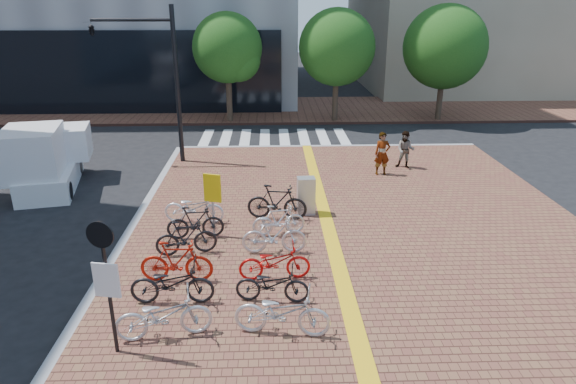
{
  "coord_description": "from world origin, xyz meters",
  "views": [
    {
      "loc": [
        0.26,
        -11.48,
        6.63
      ],
      "look_at": [
        0.77,
        2.73,
        1.3
      ],
      "focal_mm": 32.0,
      "sensor_mm": 36.0,
      "label": 1
    }
  ],
  "objects_px": {
    "bike_1": "(172,283)",
    "yellow_sign": "(212,194)",
    "bike_10": "(279,220)",
    "bike_8": "(275,262)",
    "traffic_light_pole": "(138,56)",
    "bike_9": "(274,235)",
    "bike_3": "(186,237)",
    "bike_5": "(194,208)",
    "bike_6": "(282,312)",
    "utility_box": "(306,196)",
    "notice_sign": "(106,273)",
    "bike_7": "(272,284)",
    "bike_4": "(195,222)",
    "bike_11": "(277,202)",
    "box_truck": "(47,159)",
    "bike_0": "(164,315)",
    "pedestrian_a": "(382,154)",
    "pedestrian_b": "(405,150)",
    "bike_2": "(176,261)"
  },
  "relations": [
    {
      "from": "bike_1",
      "to": "bike_4",
      "type": "distance_m",
      "value": 3.4
    },
    {
      "from": "bike_3",
      "to": "bike_5",
      "type": "height_order",
      "value": "bike_3"
    },
    {
      "from": "bike_4",
      "to": "pedestrian_a",
      "type": "height_order",
      "value": "pedestrian_a"
    },
    {
      "from": "pedestrian_a",
      "to": "traffic_light_pole",
      "type": "xyz_separation_m",
      "value": [
        -9.61,
        2.11,
        3.52
      ]
    },
    {
      "from": "bike_10",
      "to": "box_truck",
      "type": "relative_size",
      "value": 0.35
    },
    {
      "from": "utility_box",
      "to": "bike_8",
      "type": "bearing_deg",
      "value": -104.38
    },
    {
      "from": "bike_4",
      "to": "pedestrian_b",
      "type": "xyz_separation_m",
      "value": [
        7.69,
        6.36,
        0.28
      ]
    },
    {
      "from": "bike_8",
      "to": "traffic_light_pole",
      "type": "relative_size",
      "value": 0.28
    },
    {
      "from": "bike_4",
      "to": "bike_10",
      "type": "relative_size",
      "value": 1.05
    },
    {
      "from": "bike_7",
      "to": "bike_4",
      "type": "bearing_deg",
      "value": 38.93
    },
    {
      "from": "bike_9",
      "to": "box_truck",
      "type": "relative_size",
      "value": 0.39
    },
    {
      "from": "bike_4",
      "to": "box_truck",
      "type": "bearing_deg",
      "value": 44.58
    },
    {
      "from": "bike_0",
      "to": "utility_box",
      "type": "relative_size",
      "value": 1.6
    },
    {
      "from": "bike_8",
      "to": "notice_sign",
      "type": "relative_size",
      "value": 0.63
    },
    {
      "from": "bike_9",
      "to": "bike_3",
      "type": "bearing_deg",
      "value": 88.8
    },
    {
      "from": "bike_6",
      "to": "pedestrian_b",
      "type": "height_order",
      "value": "pedestrian_b"
    },
    {
      "from": "bike_1",
      "to": "box_truck",
      "type": "bearing_deg",
      "value": 36.73
    },
    {
      "from": "bike_5",
      "to": "bike_10",
      "type": "relative_size",
      "value": 1.19
    },
    {
      "from": "bike_3",
      "to": "pedestrian_b",
      "type": "distance_m",
      "value": 10.73
    },
    {
      "from": "bike_6",
      "to": "bike_9",
      "type": "height_order",
      "value": "bike_9"
    },
    {
      "from": "yellow_sign",
      "to": "bike_1",
      "type": "bearing_deg",
      "value": -99.51
    },
    {
      "from": "box_truck",
      "to": "yellow_sign",
      "type": "bearing_deg",
      "value": -35.8
    },
    {
      "from": "bike_1",
      "to": "bike_4",
      "type": "bearing_deg",
      "value": -0.4
    },
    {
      "from": "bike_5",
      "to": "bike_11",
      "type": "height_order",
      "value": "bike_11"
    },
    {
      "from": "bike_1",
      "to": "yellow_sign",
      "type": "height_order",
      "value": "yellow_sign"
    },
    {
      "from": "bike_1",
      "to": "pedestrian_b",
      "type": "bearing_deg",
      "value": -37.69
    },
    {
      "from": "yellow_sign",
      "to": "notice_sign",
      "type": "bearing_deg",
      "value": -104.89
    },
    {
      "from": "bike_11",
      "to": "box_truck",
      "type": "bearing_deg",
      "value": 76.16
    },
    {
      "from": "bike_0",
      "to": "bike_2",
      "type": "height_order",
      "value": "bike_2"
    },
    {
      "from": "bike_2",
      "to": "bike_6",
      "type": "bearing_deg",
      "value": -129.5
    },
    {
      "from": "bike_5",
      "to": "utility_box",
      "type": "height_order",
      "value": "utility_box"
    },
    {
      "from": "box_truck",
      "to": "pedestrian_a",
      "type": "bearing_deg",
      "value": 3.43
    },
    {
      "from": "bike_0",
      "to": "bike_4",
      "type": "distance_m",
      "value": 4.67
    },
    {
      "from": "bike_0",
      "to": "bike_10",
      "type": "xyz_separation_m",
      "value": [
        2.42,
        4.81,
        -0.04
      ]
    },
    {
      "from": "notice_sign",
      "to": "pedestrian_a",
      "type": "bearing_deg",
      "value": 55.21
    },
    {
      "from": "utility_box",
      "to": "notice_sign",
      "type": "bearing_deg",
      "value": -121.45
    },
    {
      "from": "bike_6",
      "to": "notice_sign",
      "type": "relative_size",
      "value": 0.7
    },
    {
      "from": "bike_10",
      "to": "traffic_light_pole",
      "type": "relative_size",
      "value": 0.25
    },
    {
      "from": "bike_10",
      "to": "yellow_sign",
      "type": "bearing_deg",
      "value": 81.53
    },
    {
      "from": "bike_6",
      "to": "bike_7",
      "type": "distance_m",
      "value": 1.26
    },
    {
      "from": "bike_7",
      "to": "bike_11",
      "type": "distance_m",
      "value": 4.72
    },
    {
      "from": "bike_6",
      "to": "pedestrian_a",
      "type": "xyz_separation_m",
      "value": [
        4.19,
        10.24,
        0.33
      ]
    },
    {
      "from": "bike_1",
      "to": "bike_3",
      "type": "distance_m",
      "value": 2.39
    },
    {
      "from": "bike_6",
      "to": "bike_3",
      "type": "bearing_deg",
      "value": 43.1
    },
    {
      "from": "bike_7",
      "to": "notice_sign",
      "type": "xyz_separation_m",
      "value": [
        -3.07,
        -1.72,
        1.33
      ]
    },
    {
      "from": "bike_1",
      "to": "bike_6",
      "type": "bearing_deg",
      "value": -116.44
    },
    {
      "from": "bike_9",
      "to": "pedestrian_b",
      "type": "xyz_separation_m",
      "value": [
        5.43,
        7.39,
        0.24
      ]
    },
    {
      "from": "bike_3",
      "to": "utility_box",
      "type": "bearing_deg",
      "value": -62.86
    },
    {
      "from": "bike_5",
      "to": "bike_6",
      "type": "xyz_separation_m",
      "value": [
        2.57,
        -5.8,
        0.03
      ]
    },
    {
      "from": "bike_1",
      "to": "bike_9",
      "type": "height_order",
      "value": "bike_9"
    }
  ]
}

